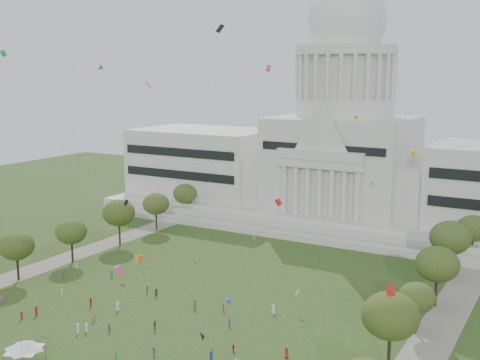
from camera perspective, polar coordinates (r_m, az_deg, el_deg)
name	(u,v)px	position (r m, az deg, el deg)	size (l,w,h in m)	color
ground	(114,352)	(112.97, -11.87, -15.66)	(400.00, 400.00, 0.00)	#2E491B
capitol	(343,154)	(202.62, 9.70, 2.49)	(160.00, 64.50, 91.30)	silver
path_left	(51,264)	(164.57, -17.52, -7.58)	(8.00, 160.00, 0.04)	gray
path_right	(429,346)	(117.74, 17.48, -14.81)	(8.00, 160.00, 0.04)	gray
row_tree_l_2	(16,246)	(152.10, -20.44, -5.86)	(8.42, 8.42, 11.97)	black
row_tree_r_2	(391,316)	(103.47, 14.10, -12.39)	(9.55, 9.55, 13.58)	black
row_tree_l_3	(71,232)	(162.14, -15.71, -4.73)	(8.12, 8.12, 11.55)	black
row_tree_r_3	(417,298)	(119.79, 16.43, -10.65)	(7.01, 7.01, 9.98)	black
row_tree_l_4	(119,213)	(174.85, -11.42, -3.08)	(9.29, 9.29, 13.21)	black
row_tree_r_4	(437,264)	(133.44, 18.21, -7.59)	(9.19, 9.19, 13.06)	black
row_tree_l_5	(156,204)	(189.72, -7.97, -2.24)	(8.33, 8.33, 11.85)	black
row_tree_r_5	(450,238)	(152.54, 19.32, -5.20)	(9.82, 9.82, 13.96)	black
row_tree_l_6	(185,194)	(204.97, -5.24, -1.30)	(8.19, 8.19, 11.64)	black
row_tree_r_6	(473,228)	(169.70, 21.25, -4.29)	(8.42, 8.42, 11.97)	black
event_tent	(24,345)	(112.23, -19.80, -14.50)	(9.42, 9.42, 4.01)	#4C4C4C
person_0	(287,353)	(108.49, 4.43, -16.02)	(0.97, 0.63, 1.99)	#B21E1E
person_2	(236,359)	(106.38, -0.35, -16.64)	(0.80, 0.49, 1.65)	silver
person_3	(154,352)	(109.60, -8.20, -15.82)	(1.26, 0.65, 1.94)	#4C4C51
person_4	(155,325)	(120.06, -8.08, -13.44)	(1.11, 0.61, 1.90)	olive
person_5	(109,328)	(120.60, -12.28, -13.54)	(1.47, 0.58, 1.58)	#994C8C
person_8	(91,302)	(133.39, -13.94, -11.18)	(0.91, 0.56, 1.88)	#B21E1E
person_10	(233,348)	(110.20, -0.63, -15.67)	(0.92, 0.50, 1.57)	#B21E1E
distant_crowd	(118,308)	(129.58, -11.46, -11.77)	(56.56, 33.14, 1.93)	#994C8C
kite_swarm	(126,178)	(105.85, -10.72, 0.16)	(98.95, 97.60, 64.69)	yellow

